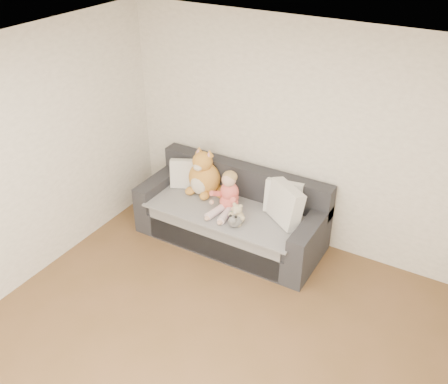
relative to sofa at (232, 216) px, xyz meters
name	(u,v)px	position (x,y,z in m)	size (l,w,h in m)	color
room_shell	(209,238)	(0.71, -1.64, 0.99)	(5.00, 5.00, 5.00)	brown
sofa	(232,216)	(0.00, 0.00, 0.00)	(2.20, 0.94, 0.85)	#252529
cushion_left	(186,174)	(-0.71, 0.09, 0.34)	(0.42, 0.33, 0.37)	silver
cushion_right_back	(284,197)	(0.57, 0.17, 0.36)	(0.45, 0.26, 0.40)	silver
cushion_right_front	(285,204)	(0.66, 0.01, 0.38)	(0.52, 0.44, 0.45)	silver
toddler	(228,195)	(0.00, -0.11, 0.37)	(0.35, 0.49, 0.49)	#DD4E4E
plush_cat	(204,176)	(-0.44, 0.09, 0.39)	(0.49, 0.41, 0.61)	#C3852B
teddy_bear	(237,215)	(0.23, -0.30, 0.27)	(0.21, 0.15, 0.26)	#C9B68B
plush_cow	(235,220)	(0.24, -0.36, 0.24)	(0.15, 0.23, 0.18)	white
sippy_cup	(232,214)	(0.14, -0.25, 0.22)	(0.10, 0.08, 0.11)	purple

